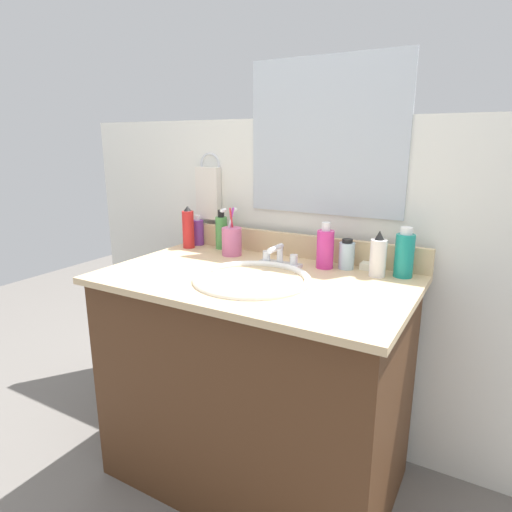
{
  "coord_description": "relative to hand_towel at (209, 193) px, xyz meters",
  "views": [
    {
      "loc": [
        0.7,
        -1.22,
        1.22
      ],
      "look_at": [
        0.0,
        0.0,
        0.85
      ],
      "focal_mm": 30.82,
      "sensor_mm": 36.0,
      "label": 1
    }
  ],
  "objects": [
    {
      "name": "backsplash",
      "position": [
        0.42,
        -0.02,
        -0.17
      ],
      "size": [
        1.03,
        0.02,
        0.09
      ],
      "primitive_type": "cube",
      "color": "#D1B284",
      "rests_on": "countertop"
    },
    {
      "name": "towel_ring",
      "position": [
        0.0,
        0.02,
        0.12
      ],
      "size": [
        0.1,
        0.01,
        0.1
      ],
      "primitive_type": "torus",
      "rotation": [
        1.57,
        0.0,
        0.0
      ],
      "color": "silver"
    },
    {
      "name": "back_wall",
      "position": [
        0.42,
        0.04,
        -0.35
      ],
      "size": [
        2.13,
        0.04,
        1.3
      ],
      "primitive_type": "cube",
      "color": "silver",
      "rests_on": "ground_plane"
    },
    {
      "name": "faucet",
      "position": [
        0.43,
        -0.17,
        -0.19
      ],
      "size": [
        0.16,
        0.1,
        0.08
      ],
      "color": "silver",
      "rests_on": "countertop"
    },
    {
      "name": "hand_towel",
      "position": [
        0.0,
        0.0,
        0.0
      ],
      "size": [
        0.11,
        0.04,
        0.22
      ],
      "primitive_type": "cube",
      "color": "silver"
    },
    {
      "name": "bottle_toner_green",
      "position": [
        0.1,
        -0.06,
        -0.15
      ],
      "size": [
        0.05,
        0.05,
        0.16
      ],
      "color": "#4C9E4C",
      "rests_on": "countertop"
    },
    {
      "name": "bottle_soap_pink",
      "position": [
        0.58,
        -0.11,
        -0.15
      ],
      "size": [
        0.06,
        0.06,
        0.16
      ],
      "color": "#D8338C",
      "rests_on": "countertop"
    },
    {
      "name": "vanity_cabinet",
      "position": [
        0.42,
        -0.32,
        -0.62
      ],
      "size": [
        0.99,
        0.58,
        0.75
      ],
      "primitive_type": "cube",
      "color": "#4C2D19",
      "rests_on": "ground_plane"
    },
    {
      "name": "ground_plane",
      "position": [
        0.42,
        -0.32,
        -1.0
      ],
      "size": [
        6.0,
        6.0,
        0.0
      ],
      "primitive_type": "plane",
      "color": "#66605B"
    },
    {
      "name": "mirror_panel",
      "position": [
        0.52,
        0.02,
        0.23
      ],
      "size": [
        0.6,
        0.01,
        0.56
      ],
      "primitive_type": "cube",
      "color": "#B2BCC6"
    },
    {
      "name": "bottle_cream_purple",
      "position": [
        -0.03,
        -0.05,
        -0.16
      ],
      "size": [
        0.05,
        0.05,
        0.13
      ],
      "color": "#7A3899",
      "rests_on": "countertop"
    },
    {
      "name": "bottle_gel_clear",
      "position": [
        0.65,
        -0.08,
        -0.17
      ],
      "size": [
        0.05,
        0.05,
        0.11
      ],
      "color": "silver",
      "rests_on": "countertop"
    },
    {
      "name": "soap_bar",
      "position": [
        0.73,
        -0.06,
        -0.21
      ],
      "size": [
        0.06,
        0.04,
        0.02
      ],
      "primitive_type": "cube",
      "color": "white",
      "rests_on": "countertop"
    },
    {
      "name": "bottle_mouthwash_teal",
      "position": [
        0.85,
        -0.08,
        -0.14
      ],
      "size": [
        0.06,
        0.06,
        0.17
      ],
      "color": "teal",
      "rests_on": "countertop"
    },
    {
      "name": "cup_pink",
      "position": [
        0.2,
        -0.12,
        -0.16
      ],
      "size": [
        0.08,
        0.09,
        0.19
      ],
      "color": "#D16693",
      "rests_on": "countertop"
    },
    {
      "name": "sink_basin",
      "position": [
        0.43,
        -0.37,
        -0.25
      ],
      "size": [
        0.39,
        0.39,
        0.11
      ],
      "color": "white",
      "rests_on": "countertop"
    },
    {
      "name": "bottle_lotion_white",
      "position": [
        0.77,
        -0.12,
        -0.15
      ],
      "size": [
        0.05,
        0.05,
        0.16
      ],
      "color": "white",
      "rests_on": "countertop"
    },
    {
      "name": "countertop",
      "position": [
        0.42,
        -0.32,
        -0.23
      ],
      "size": [
        1.03,
        0.63,
        0.02
      ],
      "primitive_type": "cube",
      "color": "#D1B284",
      "rests_on": "vanity_cabinet"
    },
    {
      "name": "bottle_spray_red",
      "position": [
        -0.03,
        -0.11,
        -0.14
      ],
      "size": [
        0.05,
        0.05,
        0.18
      ],
      "color": "red",
      "rests_on": "countertop"
    }
  ]
}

